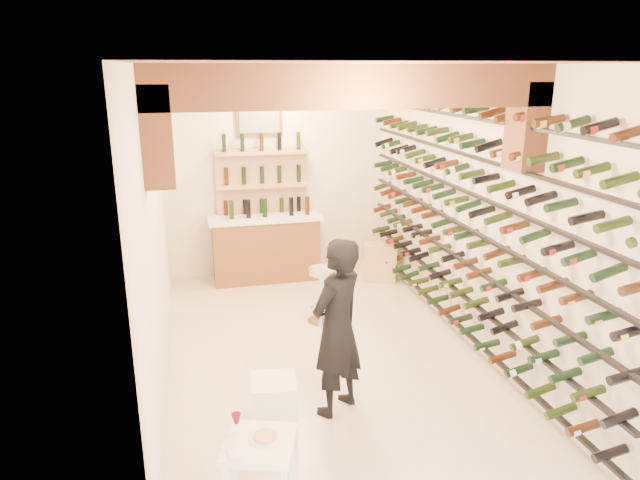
# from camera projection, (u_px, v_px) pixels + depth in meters

# --- Properties ---
(ground) EXTENTS (6.00, 6.00, 0.00)m
(ground) POSITION_uv_depth(u_px,v_px,m) (326.00, 356.00, 6.57)
(ground) COLOR beige
(ground) RESTS_ON ground
(room_shell) EXTENTS (3.52, 6.02, 3.21)m
(room_shell) POSITION_uv_depth(u_px,v_px,m) (333.00, 164.00, 5.67)
(room_shell) COLOR silver
(room_shell) RESTS_ON ground
(wine_rack) EXTENTS (0.32, 5.70, 2.56)m
(wine_rack) POSITION_uv_depth(u_px,v_px,m) (458.00, 217.00, 6.46)
(wine_rack) COLOR black
(wine_rack) RESTS_ON ground
(back_counter) EXTENTS (1.70, 0.62, 1.29)m
(back_counter) POSITION_uv_depth(u_px,v_px,m) (266.00, 246.00, 8.81)
(back_counter) COLOR brown
(back_counter) RESTS_ON ground
(back_shelving) EXTENTS (1.40, 0.31, 2.73)m
(back_shelving) POSITION_uv_depth(u_px,v_px,m) (262.00, 202.00, 8.85)
(back_shelving) COLOR tan
(back_shelving) RESTS_ON ground
(tasting_table) EXTENTS (0.61, 0.61, 0.85)m
(tasting_table) POSITION_uv_depth(u_px,v_px,m) (259.00, 456.00, 3.99)
(tasting_table) COLOR white
(tasting_table) RESTS_ON ground
(white_stool) EXTENTS (0.45, 0.45, 0.50)m
(white_stool) POSITION_uv_depth(u_px,v_px,m) (274.00, 405.00, 5.17)
(white_stool) COLOR white
(white_stool) RESTS_ON ground
(person) EXTENTS (0.75, 0.71, 1.72)m
(person) POSITION_uv_depth(u_px,v_px,m) (337.00, 328.00, 5.30)
(person) COLOR black
(person) RESTS_ON ground
(chrome_barstool) EXTENTS (0.38, 0.38, 0.74)m
(chrome_barstool) POSITION_uv_depth(u_px,v_px,m) (322.00, 292.00, 7.30)
(chrome_barstool) COLOR silver
(chrome_barstool) RESTS_ON ground
(crate_lower) EXTENTS (0.60, 0.52, 0.30)m
(crate_lower) POSITION_uv_depth(u_px,v_px,m) (379.00, 270.00, 8.88)
(crate_lower) COLOR tan
(crate_lower) RESTS_ON ground
(crate_upper) EXTENTS (0.55, 0.44, 0.28)m
(crate_upper) POSITION_uv_depth(u_px,v_px,m) (380.00, 253.00, 8.80)
(crate_upper) COLOR tan
(crate_upper) RESTS_ON crate_lower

